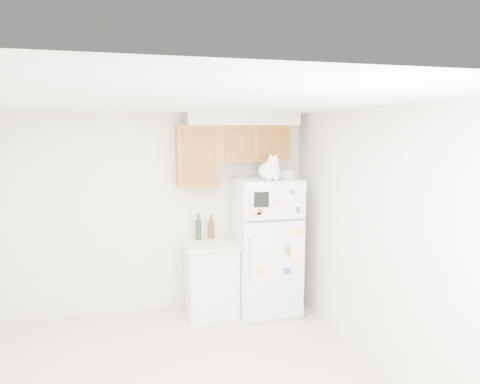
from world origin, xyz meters
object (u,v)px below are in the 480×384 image
object	(u,v)px
refrigerator	(266,245)
bottle_green	(198,226)
cat	(270,170)
storage_box_front	(286,175)
storage_box_back	(276,173)
base_counter	(211,278)
bottle_amber	(211,226)

from	to	relation	value
refrigerator	bottle_green	xyz separation A→B (m)	(-0.82, 0.22, 0.24)
cat	storage_box_front	xyz separation A→B (m)	(0.24, 0.10, -0.07)
storage_box_back	bottle_green	size ratio (longest dim) A/B	0.52
refrigerator	base_counter	distance (m)	0.79
cat	storage_box_front	distance (m)	0.27
refrigerator	base_counter	world-z (taller)	refrigerator
refrigerator	bottle_amber	distance (m)	0.73
bottle_green	storage_box_front	bearing A→B (deg)	-14.76
base_counter	cat	bearing A→B (deg)	-18.16
storage_box_front	bottle_amber	world-z (taller)	storage_box_front
base_counter	bottle_green	size ratio (longest dim) A/B	2.68
refrigerator	bottle_amber	xyz separation A→B (m)	(-0.65, 0.26, 0.23)
refrigerator	storage_box_back	distance (m)	0.92
cat	bottle_green	world-z (taller)	cat
base_counter	storage_box_front	distance (m)	1.59
base_counter	storage_box_back	bearing A→B (deg)	0.76
storage_box_front	bottle_green	size ratio (longest dim) A/B	0.44
storage_box_front	bottle_green	bearing A→B (deg)	142.79
refrigerator	bottle_amber	bearing A→B (deg)	158.28
storage_box_back	storage_box_front	size ratio (longest dim) A/B	1.20
base_counter	bottle_green	distance (m)	0.66
base_counter	refrigerator	bearing A→B (deg)	-6.09
refrigerator	storage_box_back	bearing A→B (deg)	28.76
refrigerator	base_counter	bearing A→B (deg)	173.91
bottle_green	bottle_amber	bearing A→B (deg)	10.87
cat	storage_box_front	bearing A→B (deg)	22.17
base_counter	cat	world-z (taller)	cat
storage_box_back	storage_box_front	distance (m)	0.16
refrigerator	bottle_green	bearing A→B (deg)	164.62
cat	storage_box_front	size ratio (longest dim) A/B	3.03
base_counter	storage_box_front	xyz separation A→B (m)	(0.93, -0.13, 1.28)
storage_box_front	bottle_amber	size ratio (longest dim) A/B	0.47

